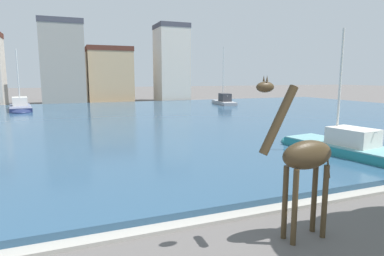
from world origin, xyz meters
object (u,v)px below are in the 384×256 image
object	(u,v)px
sailboat_navy	(20,108)
sailboat_teal	(336,147)
giraffe_statue	(303,158)
sailboat_grey	(223,102)

from	to	relation	value
sailboat_navy	sailboat_teal	distance (m)	36.65
giraffe_statue	sailboat_navy	xyz separation A→B (m)	(-10.56, 38.31, -1.63)
giraffe_statue	sailboat_grey	world-z (taller)	sailboat_grey
sailboat_navy	sailboat_grey	size ratio (longest dim) A/B	1.06
sailboat_navy	sailboat_grey	bearing A→B (deg)	-2.41
sailboat_teal	sailboat_grey	bearing A→B (deg)	74.19
sailboat_teal	sailboat_grey	world-z (taller)	sailboat_grey
sailboat_navy	sailboat_grey	xyz separation A→B (m)	(27.18, -1.14, 0.04)
sailboat_navy	sailboat_grey	world-z (taller)	sailboat_grey
sailboat_teal	sailboat_grey	distance (m)	31.66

